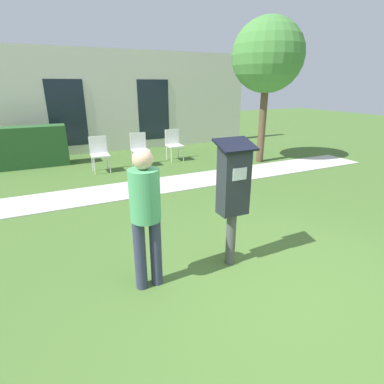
% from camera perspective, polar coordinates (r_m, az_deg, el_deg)
% --- Properties ---
extents(ground_plane, '(40.00, 40.00, 0.00)m').
position_cam_1_polar(ground_plane, '(3.58, 16.18, -18.33)').
color(ground_plane, '#476B2D').
extents(sidewalk, '(12.00, 1.10, 0.02)m').
position_cam_1_polar(sidewalk, '(6.76, -6.82, 1.17)').
color(sidewalk, beige).
rests_on(sidewalk, ground).
extents(building_facade, '(10.00, 0.26, 3.20)m').
position_cam_1_polar(building_facade, '(10.58, -15.10, 16.20)').
color(building_facade, silver).
rests_on(building_facade, ground).
extents(parking_meter, '(0.44, 0.31, 1.59)m').
position_cam_1_polar(parking_meter, '(3.54, 7.87, 0.74)').
color(parking_meter, '#4C4C4C').
rests_on(parking_meter, ground).
extents(person_standing, '(0.32, 0.32, 1.58)m').
position_cam_1_polar(person_standing, '(3.16, -8.84, -3.45)').
color(person_standing, '#333851').
rests_on(person_standing, ground).
extents(outdoor_chair_left, '(0.44, 0.44, 0.90)m').
position_cam_1_polar(outdoor_chair_left, '(8.14, -17.26, 7.44)').
color(outdoor_chair_left, white).
rests_on(outdoor_chair_left, ground).
extents(outdoor_chair_middle, '(0.44, 0.44, 0.90)m').
position_cam_1_polar(outdoor_chair_middle, '(8.48, -9.99, 8.50)').
color(outdoor_chair_middle, white).
rests_on(outdoor_chair_middle, ground).
extents(outdoor_chair_right, '(0.44, 0.44, 0.90)m').
position_cam_1_polar(outdoor_chair_right, '(9.01, -3.53, 9.43)').
color(outdoor_chair_right, white).
rests_on(outdoor_chair_right, ground).
extents(hedge_row, '(1.92, 0.60, 1.10)m').
position_cam_1_polar(hedge_row, '(9.33, -28.58, 7.56)').
color(hedge_row, '#285628').
rests_on(hedge_row, ground).
extents(tree, '(1.90, 1.90, 3.82)m').
position_cam_1_polar(tree, '(8.87, 14.20, 23.76)').
color(tree, brown).
rests_on(tree, ground).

